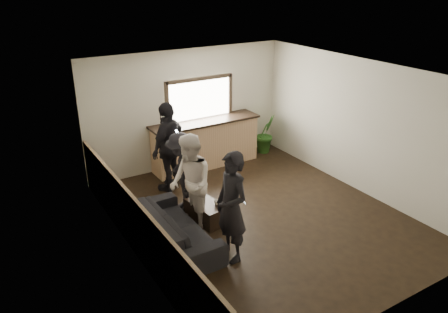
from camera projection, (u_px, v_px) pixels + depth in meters
ground at (260, 216)px, 8.47m from camera, size 5.00×6.00×0.01m
room_shell at (228, 154)px, 7.54m from camera, size 5.01×6.01×2.80m
bar_counter at (205, 141)px, 10.48m from camera, size 2.70×0.68×2.13m
sofa at (177, 227)px, 7.53m from camera, size 0.83×2.12×0.62m
coffee_table at (206, 211)px, 8.28m from camera, size 0.57×0.88×0.37m
cup_a at (194, 198)px, 8.29m from camera, size 0.16×0.16×0.09m
cup_b at (216, 202)px, 8.13m from camera, size 0.11×0.11×0.09m
potted_plant at (265, 134)px, 11.34m from camera, size 0.65×0.57×1.00m
person_a at (231, 207)px, 6.91m from camera, size 0.50×0.70×1.87m
person_b at (190, 183)px, 7.76m from camera, size 0.80×0.96×1.80m
person_c at (181, 172)px, 8.43m from camera, size 0.79×1.13×1.61m
person_d at (169, 147)px, 9.21m from camera, size 1.21×1.02×1.95m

